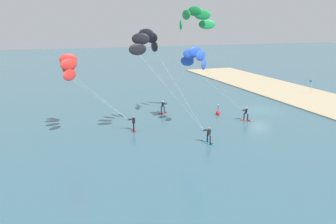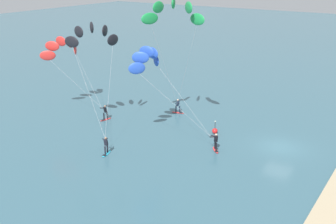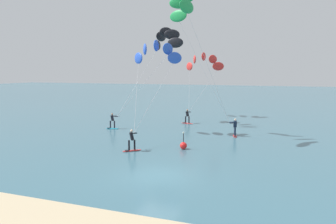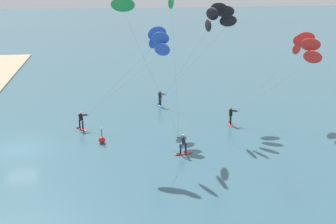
# 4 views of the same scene
# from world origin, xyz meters

# --- Properties ---
(ground_plane) EXTENTS (240.00, 240.00, 0.00)m
(ground_plane) POSITION_xyz_m (0.00, 0.00, 0.00)
(ground_plane) COLOR #386070
(kitesurfer_nearshore) EXTENTS (5.39, 7.69, 8.55)m
(kitesurfer_nearshore) POSITION_xyz_m (-3.23, 24.66, 7.07)
(kitesurfer_nearshore) COLOR red
(kitesurfer_nearshore) RESTS_ON ground
(kitesurfer_mid_water) EXTENTS (4.90, 8.65, 9.06)m
(kitesurfer_mid_water) POSITION_xyz_m (-4.72, 11.50, 7.58)
(kitesurfer_mid_water) COLOR red
(kitesurfer_mid_water) RESTS_ON ground
(kitesurfer_far_out) EXTENTS (6.91, 6.06, 13.32)m
(kitesurfer_far_out) POSITION_xyz_m (-1.71, 10.83, 11.59)
(kitesurfer_far_out) COLOR red
(kitesurfer_far_out) RESTS_ON ground
(kitesurfer_downwind) EXTENTS (7.45, 7.52, 10.97)m
(kitesurfer_downwind) POSITION_xyz_m (-5.99, 17.35, 9.38)
(kitesurfer_downwind) COLOR #23ADD1
(kitesurfer_downwind) RESTS_ON ground
(marker_buoy) EXTENTS (0.56, 0.56, 1.38)m
(marker_buoy) POSITION_xyz_m (-0.43, 6.62, 0.30)
(marker_buoy) COLOR red
(marker_buoy) RESTS_ON ground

